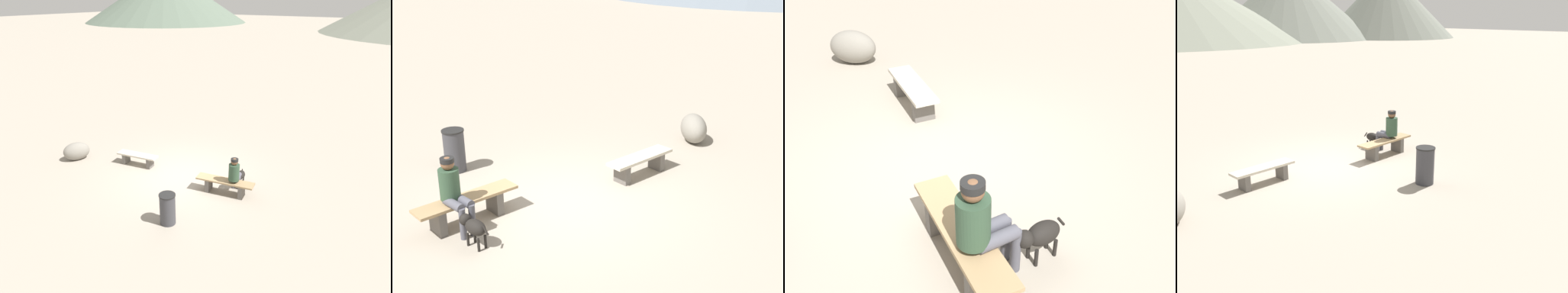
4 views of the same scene
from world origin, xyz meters
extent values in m
cube|color=#9E9384|center=(0.00, 0.00, -0.03)|extent=(210.00, 210.00, 0.06)
cube|color=#605B56|center=(-2.45, -0.23, 0.19)|extent=(0.19, 0.37, 0.38)
cube|color=#605B56|center=(-1.43, -0.07, 0.19)|extent=(0.19, 0.37, 0.38)
cube|color=beige|center=(-1.94, -0.15, 0.41)|extent=(1.62, 0.64, 0.06)
cube|color=#605B56|center=(1.21, -0.34, 0.21)|extent=(0.19, 0.41, 0.43)
cube|color=#605B56|center=(2.30, -0.17, 0.21)|extent=(0.19, 0.41, 0.43)
cube|color=#A3845B|center=(1.76, -0.26, 0.45)|extent=(1.90, 0.69, 0.05)
cylinder|color=#2D4733|center=(2.04, -0.21, 0.82)|extent=(0.34, 0.34, 0.53)
sphere|color=brown|center=(2.04, -0.21, 1.18)|extent=(0.22, 0.22, 0.22)
cylinder|color=black|center=(2.04, -0.21, 1.24)|extent=(0.23, 0.23, 0.08)
cylinder|color=#4C4C56|center=(2.08, 0.02, 0.55)|extent=(0.25, 0.47, 0.15)
cylinder|color=#4C4C56|center=(2.03, 0.24, 0.28)|extent=(0.11, 0.11, 0.55)
cylinder|color=#4C4C56|center=(1.90, -0.02, 0.55)|extent=(0.25, 0.47, 0.15)
cylinder|color=#4C4C56|center=(1.85, 0.20, 0.28)|extent=(0.11, 0.11, 0.55)
ellipsoid|color=black|center=(1.94, 0.58, 0.35)|extent=(0.36, 0.47, 0.25)
sphere|color=black|center=(2.02, 0.34, 0.40)|extent=(0.19, 0.19, 0.19)
cylinder|color=black|center=(2.05, 0.47, 0.11)|extent=(0.04, 0.04, 0.23)
cylinder|color=black|center=(1.91, 0.43, 0.11)|extent=(0.04, 0.04, 0.23)
cylinder|color=black|center=(1.97, 0.73, 0.11)|extent=(0.04, 0.04, 0.23)
cylinder|color=black|center=(1.84, 0.69, 0.11)|extent=(0.04, 0.04, 0.23)
cylinder|color=black|center=(1.87, 0.82, 0.39)|extent=(0.06, 0.12, 0.15)
cylinder|color=#38383D|center=(1.15, -2.50, 0.44)|extent=(0.44, 0.44, 0.88)
cylinder|color=black|center=(1.15, -2.50, 0.90)|extent=(0.47, 0.47, 0.03)
cone|color=slate|center=(48.70, 56.15, 6.22)|extent=(25.56, 25.56, 12.45)
cone|color=slate|center=(31.42, 62.13, 6.19)|extent=(30.03, 30.03, 12.38)
camera|label=1|loc=(6.05, -8.95, 5.84)|focal=31.94mm
camera|label=2|loc=(4.48, 7.64, 4.54)|focal=48.70mm
camera|label=3|loc=(5.04, -1.06, 3.69)|focal=40.96mm
camera|label=4|loc=(-5.78, -9.34, 3.88)|focal=39.28mm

